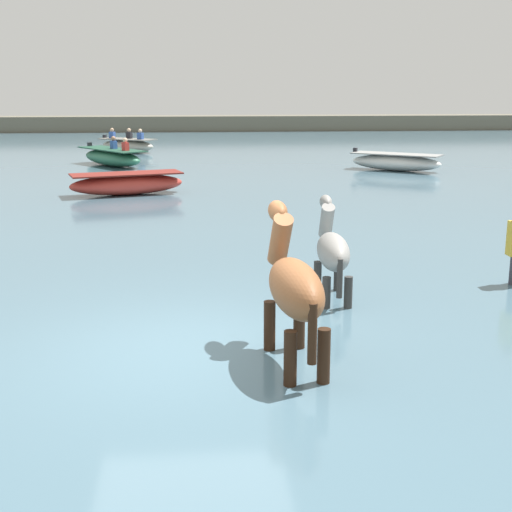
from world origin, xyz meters
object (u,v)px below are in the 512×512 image
at_px(horse_lead_grey, 332,253).
at_px(boat_far_inshore, 396,162).
at_px(boat_mid_outer, 127,184).
at_px(boat_distant_west, 112,157).
at_px(horse_trailing_chestnut, 294,291).
at_px(boat_near_port, 128,145).

xyz_separation_m(horse_lead_grey, boat_far_inshore, (5.50, 15.63, -0.36)).
height_order(boat_mid_outer, boat_distant_west, boat_distant_west).
bearing_deg(horse_lead_grey, boat_mid_outer, 110.01).
xyz_separation_m(horse_trailing_chestnut, boat_distant_west, (-4.13, 20.67, -0.51)).
bearing_deg(boat_near_port, boat_far_inshore, -38.91).
bearing_deg(boat_far_inshore, horse_trailing_chestnut, -109.54).
xyz_separation_m(boat_far_inshore, boat_distant_west, (-10.54, 2.59, 0.03)).
bearing_deg(boat_distant_west, horse_lead_grey, -74.52).
xyz_separation_m(boat_near_port, boat_distant_west, (-0.11, -5.83, 0.01)).
bearing_deg(horse_trailing_chestnut, boat_distant_west, 101.29).
height_order(horse_trailing_chestnut, boat_far_inshore, horse_trailing_chestnut).
bearing_deg(boat_near_port, horse_lead_grey, -78.41).
height_order(boat_near_port, boat_far_inshore, boat_near_port).
relative_size(boat_near_port, boat_mid_outer, 0.87).
bearing_deg(horse_trailing_chestnut, boat_near_port, 98.61).
height_order(horse_lead_grey, horse_trailing_chestnut, horse_trailing_chestnut).
bearing_deg(horse_lead_grey, horse_trailing_chestnut, -110.60).
bearing_deg(horse_lead_grey, boat_far_inshore, 70.63).
bearing_deg(boat_near_port, horse_trailing_chestnut, -81.39).
distance_m(horse_lead_grey, boat_distant_west, 18.91).
distance_m(boat_far_inshore, boat_mid_outer, 10.63).
bearing_deg(boat_far_inshore, boat_mid_outer, -151.47).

